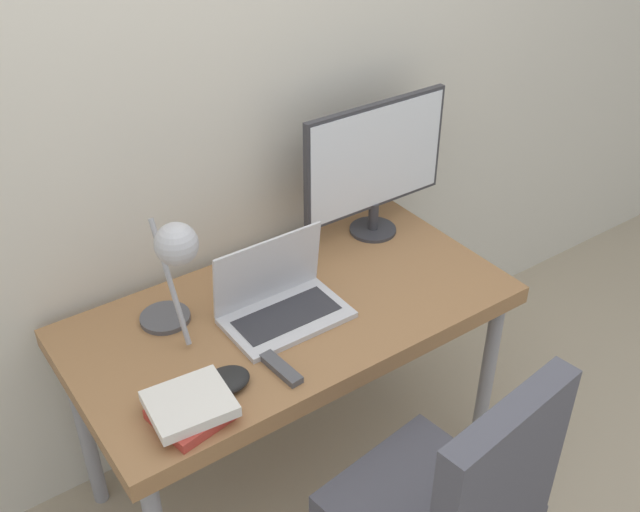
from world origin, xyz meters
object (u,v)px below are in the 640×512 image
at_px(office_chair, 453,507).
at_px(game_controller, 226,381).
at_px(desk_lamp, 174,260).
at_px(monitor, 375,162).
at_px(book_stack, 191,408).
at_px(laptop, 280,301).

xyz_separation_m(office_chair, game_controller, (-0.34, 0.55, 0.21)).
xyz_separation_m(desk_lamp, office_chair, (0.36, -0.78, -0.48)).
xyz_separation_m(monitor, book_stack, (-0.95, -0.44, -0.24)).
relative_size(monitor, desk_lamp, 1.37).
bearing_deg(office_chair, game_controller, 122.21).
distance_m(laptop, game_controller, 0.34).
distance_m(laptop, desk_lamp, 0.39).
bearing_deg(monitor, laptop, -157.57).
distance_m(monitor, game_controller, 0.94).
bearing_deg(laptop, desk_lamp, 170.22).
bearing_deg(desk_lamp, book_stack, -113.25).
height_order(office_chair, game_controller, office_chair).
distance_m(desk_lamp, game_controller, 0.35).
height_order(monitor, game_controller, monitor).
xyz_separation_m(monitor, game_controller, (-0.82, -0.40, -0.25)).
relative_size(office_chair, game_controller, 7.46).
xyz_separation_m(book_stack, game_controller, (0.13, 0.05, -0.01)).
xyz_separation_m(office_chair, book_stack, (-0.47, 0.50, 0.22)).
bearing_deg(book_stack, monitor, 25.05).
distance_m(office_chair, game_controller, 0.68).
relative_size(monitor, game_controller, 4.25).
distance_m(laptop, book_stack, 0.47).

